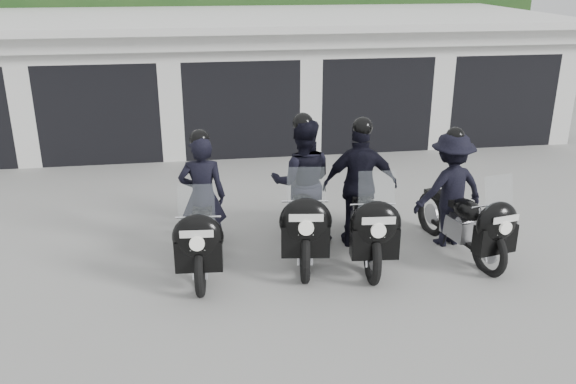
{
  "coord_description": "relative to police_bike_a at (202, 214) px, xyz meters",
  "views": [
    {
      "loc": [
        -0.98,
        -7.88,
        4.19
      ],
      "look_at": [
        0.26,
        0.36,
        1.05
      ],
      "focal_mm": 38.0,
      "sensor_mm": 36.0,
      "label": 1
    }
  ],
  "objects": [
    {
      "name": "police_bike_c",
      "position": [
        2.41,
        0.15,
        0.09
      ],
      "size": [
        1.21,
        2.44,
        2.13
      ],
      "rotation": [
        0.0,
        0.0,
        -0.09
      ],
      "color": "black",
      "rests_on": "ground"
    },
    {
      "name": "police_bike_b",
      "position": [
        1.53,
        0.34,
        0.11
      ],
      "size": [
        1.09,
        2.49,
        2.17
      ],
      "rotation": [
        0.0,
        0.0,
        -0.14
      ],
      "color": "black",
      "rests_on": "ground"
    },
    {
      "name": "garage_block",
      "position": [
        1.0,
        7.77,
        0.62
      ],
      "size": [
        16.4,
        6.8,
        2.96
      ],
      "color": "silver",
      "rests_on": "ground"
    },
    {
      "name": "background_vegetation",
      "position": [
        1.37,
        12.63,
        1.96
      ],
      "size": [
        20.0,
        3.9,
        5.8
      ],
      "color": "#193D16",
      "rests_on": "ground"
    },
    {
      "name": "police_bike_d",
      "position": [
        3.86,
        0.01,
        0.03
      ],
      "size": [
        1.27,
        2.22,
        1.95
      ],
      "rotation": [
        0.0,
        0.0,
        0.21
      ],
      "color": "black",
      "rests_on": "ground"
    },
    {
      "name": "police_bike_a",
      "position": [
        0.0,
        0.0,
        0.0
      ],
      "size": [
        0.8,
        2.34,
        2.03
      ],
      "rotation": [
        0.0,
        0.0,
        -0.07
      ],
      "color": "black",
      "rests_on": "ground"
    },
    {
      "name": "ground",
      "position": [
        1.0,
        -0.29,
        -0.81
      ],
      "size": [
        80.0,
        80.0,
        0.0
      ],
      "primitive_type": "plane",
      "color": "gray",
      "rests_on": "ground"
    }
  ]
}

